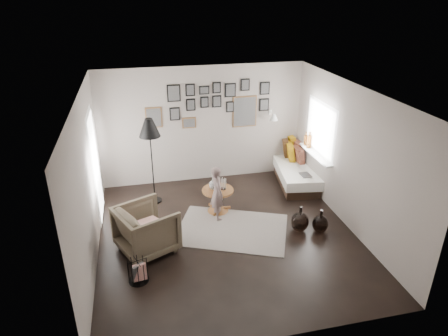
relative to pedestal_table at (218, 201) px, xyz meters
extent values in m
plane|color=black|center=(-0.01, -0.86, -0.22)|extent=(4.80, 4.80, 0.00)
plane|color=gray|center=(-0.01, 1.54, 1.08)|extent=(4.50, 0.00, 4.50)
plane|color=gray|center=(-0.01, -3.26, 1.08)|extent=(4.50, 0.00, 4.50)
plane|color=gray|center=(-2.26, -0.86, 1.08)|extent=(0.00, 4.80, 4.80)
plane|color=gray|center=(2.24, -0.86, 1.08)|extent=(0.00, 4.80, 4.80)
plane|color=white|center=(-0.01, -0.86, 2.38)|extent=(4.80, 4.80, 0.00)
plane|color=white|center=(-2.24, 0.34, 0.83)|extent=(0.00, 2.14, 2.14)
plane|color=white|center=(-2.24, 0.34, 0.83)|extent=(0.00, 1.88, 1.88)
plane|color=white|center=(-2.24, 0.34, 0.83)|extent=(0.00, 1.93, 1.93)
plane|color=white|center=(2.23, 0.34, 1.23)|extent=(0.00, 1.30, 1.30)
plane|color=white|center=(2.23, 0.34, 1.23)|extent=(0.00, 1.14, 1.14)
cube|color=white|center=(2.17, 0.34, 0.66)|extent=(0.15, 1.32, 0.04)
cylinder|color=#8C4C14|center=(2.17, 0.69, 0.82)|extent=(0.10, 0.10, 0.28)
cylinder|color=#8C4C14|center=(2.17, 0.86, 0.79)|extent=(0.08, 0.08, 0.22)
cube|color=brown|center=(-1.06, 1.53, 1.33)|extent=(0.35, 0.03, 0.45)
cube|color=black|center=(-1.06, 1.51, 1.33)|extent=(0.30, 0.01, 0.40)
cube|color=black|center=(-0.61, 1.53, 1.83)|extent=(0.28, 0.03, 0.36)
cube|color=black|center=(-0.61, 1.51, 1.83)|extent=(0.23, 0.01, 0.31)
cube|color=black|center=(-0.61, 1.53, 1.38)|extent=(0.22, 0.03, 0.28)
cube|color=black|center=(-0.61, 1.51, 1.38)|extent=(0.17, 0.01, 0.23)
cube|color=black|center=(-0.26, 1.53, 1.88)|extent=(0.20, 0.03, 0.26)
cube|color=black|center=(-0.26, 1.51, 1.88)|extent=(0.15, 0.01, 0.21)
cube|color=black|center=(-0.26, 1.53, 1.56)|extent=(0.20, 0.03, 0.26)
cube|color=black|center=(-0.26, 1.51, 1.56)|extent=(0.15, 0.01, 0.21)
cube|color=black|center=(0.04, 1.53, 1.86)|extent=(0.22, 0.03, 0.18)
cube|color=black|center=(0.04, 1.51, 1.86)|extent=(0.17, 0.01, 0.13)
cube|color=black|center=(0.04, 1.53, 1.60)|extent=(0.18, 0.03, 0.24)
cube|color=black|center=(0.04, 1.51, 1.60)|extent=(0.13, 0.01, 0.19)
cube|color=black|center=(0.31, 1.53, 1.90)|extent=(0.18, 0.03, 0.24)
cube|color=black|center=(0.31, 1.51, 1.90)|extent=(0.13, 0.01, 0.19)
cube|color=black|center=(0.31, 1.53, 1.60)|extent=(0.20, 0.03, 0.26)
cube|color=black|center=(0.31, 1.51, 1.60)|extent=(0.15, 0.01, 0.21)
cube|color=black|center=(0.61, 1.53, 1.83)|extent=(0.24, 0.03, 0.30)
cube|color=black|center=(0.61, 1.51, 1.83)|extent=(0.19, 0.01, 0.25)
cube|color=black|center=(0.61, 1.53, 1.46)|extent=(0.18, 0.03, 0.24)
cube|color=black|center=(0.61, 1.51, 1.46)|extent=(0.13, 0.01, 0.19)
cube|color=brown|center=(0.94, 1.53, 1.33)|extent=(0.55, 0.03, 0.70)
cube|color=black|center=(0.94, 1.51, 1.33)|extent=(0.50, 0.01, 0.65)
cube|color=black|center=(0.94, 1.53, 1.93)|extent=(0.20, 0.03, 0.26)
cube|color=black|center=(0.94, 1.51, 1.93)|extent=(0.15, 0.01, 0.21)
cube|color=black|center=(1.39, 1.53, 1.83)|extent=(0.22, 0.03, 0.28)
cube|color=black|center=(1.39, 1.51, 1.83)|extent=(0.17, 0.01, 0.23)
cube|color=black|center=(1.39, 1.53, 1.46)|extent=(0.22, 0.03, 0.28)
cube|color=black|center=(1.39, 1.51, 1.46)|extent=(0.17, 0.01, 0.23)
cube|color=brown|center=(-0.31, 1.53, 1.16)|extent=(0.30, 0.03, 0.24)
cube|color=black|center=(-0.31, 1.51, 1.16)|extent=(0.25, 0.01, 0.19)
cube|color=white|center=(1.54, 1.51, 1.28)|extent=(0.06, 0.04, 0.10)
cylinder|color=white|center=(1.54, 1.39, 1.30)|extent=(0.02, 0.24, 0.02)
cone|color=white|center=(1.54, 1.26, 1.24)|extent=(0.18, 0.18, 0.14)
cube|color=beige|center=(0.11, -0.71, -0.22)|extent=(2.35, 2.04, 0.01)
cone|color=brown|center=(0.00, 0.00, -0.18)|extent=(0.46, 0.46, 0.09)
cylinder|color=brown|center=(0.00, 0.00, 0.02)|extent=(0.10, 0.10, 0.35)
cylinder|color=brown|center=(0.00, 0.00, 0.24)|extent=(0.62, 0.62, 0.04)
ellipsoid|color=black|center=(-0.08, 0.02, 0.36)|extent=(0.18, 0.18, 0.19)
cylinder|color=black|center=(-0.08, 0.02, 0.47)|extent=(0.05, 0.05, 0.04)
cylinder|color=black|center=(0.11, 0.00, 0.27)|extent=(0.11, 0.11, 0.02)
cube|color=black|center=(1.99, 0.91, -0.12)|extent=(0.99, 1.84, 0.20)
cube|color=white|center=(1.99, 0.91, 0.08)|extent=(1.06, 1.91, 0.22)
cube|color=#AB7409|center=(2.01, 1.62, 0.42)|extent=(0.22, 0.52, 0.51)
cube|color=#372211|center=(1.88, 1.53, 0.39)|extent=(0.31, 0.50, 0.46)
cube|color=maroon|center=(2.12, 1.38, 0.38)|extent=(0.27, 0.47, 0.44)
cube|color=#AB7409|center=(1.94, 1.26, 0.37)|extent=(0.29, 0.46, 0.42)
cube|color=maroon|center=(2.08, 1.09, 0.35)|extent=(0.21, 0.40, 0.38)
cube|color=black|center=(1.99, 0.36, 0.20)|extent=(0.21, 0.28, 0.01)
imported|color=brown|center=(-1.42, -0.98, 0.18)|extent=(1.17, 1.16, 0.81)
cube|color=white|center=(-1.39, -0.93, 0.26)|extent=(0.48, 0.49, 0.17)
cylinder|color=black|center=(-1.20, 0.69, -0.21)|extent=(0.28, 0.28, 0.03)
cylinder|color=black|center=(-1.20, 0.69, 0.57)|extent=(0.02, 0.02, 1.60)
cone|color=black|center=(-1.20, 0.69, 1.39)|extent=(0.42, 0.42, 0.36)
cube|color=black|center=(-1.61, -1.75, -0.06)|extent=(0.21, 0.19, 0.28)
cube|color=white|center=(-1.58, -1.77, -0.06)|extent=(0.21, 0.10, 0.28)
ellipsoid|color=black|center=(1.31, -1.01, -0.03)|extent=(0.33, 0.33, 0.38)
cylinder|color=black|center=(1.31, -1.01, 0.21)|extent=(0.05, 0.05, 0.12)
ellipsoid|color=black|center=(1.66, -1.13, -0.06)|extent=(0.29, 0.29, 0.33)
cylinder|color=black|center=(1.66, -1.13, 0.17)|extent=(0.05, 0.05, 0.12)
imported|color=#6E5957|center=(-0.06, -0.25, 0.32)|extent=(0.30, 0.42, 1.09)
camera|label=1|loc=(-1.42, -6.74, 3.87)|focal=32.00mm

